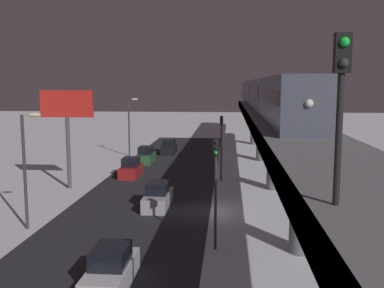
% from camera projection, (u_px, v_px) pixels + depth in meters
% --- Properties ---
extents(ground_plane, '(240.00, 240.00, 0.00)m').
position_uv_depth(ground_plane, '(205.00, 211.00, 32.93)').
color(ground_plane, white).
extents(avenue_asphalt, '(11.00, 91.32, 0.01)m').
position_uv_depth(avenue_asphalt, '(138.00, 210.00, 33.35)').
color(avenue_asphalt, '#28282D').
rests_on(avenue_asphalt, ground_plane).
extents(elevated_railway, '(5.00, 91.32, 6.56)m').
position_uv_depth(elevated_railway, '(285.00, 137.00, 31.69)').
color(elevated_railway, slate).
rests_on(elevated_railway, ground_plane).
extents(subway_train, '(2.94, 74.07, 3.40)m').
position_uv_depth(subway_train, '(260.00, 93.00, 59.40)').
color(subway_train, '#4C5160').
rests_on(subway_train, elevated_railway).
extents(rail_signal, '(0.36, 0.41, 4.00)m').
position_uv_depth(rail_signal, '(341.00, 89.00, 10.09)').
color(rail_signal, black).
rests_on(rail_signal, elevated_railway).
extents(sedan_black, '(1.91, 4.29, 1.97)m').
position_uv_depth(sedan_black, '(169.00, 148.00, 60.70)').
color(sedan_black, black).
rests_on(sedan_black, ground_plane).
extents(sedan_red, '(1.80, 4.11, 1.97)m').
position_uv_depth(sedan_red, '(131.00, 169.00, 45.37)').
color(sedan_red, '#A51E1E').
rests_on(sedan_red, ground_plane).
extents(sedan_silver, '(1.80, 4.58, 1.97)m').
position_uv_depth(sedan_silver, '(158.00, 197.00, 33.98)').
color(sedan_silver, '#B2B2B7').
rests_on(sedan_silver, ground_plane).
extents(sedan_green, '(1.80, 4.38, 1.97)m').
position_uv_depth(sedan_green, '(146.00, 156.00, 53.45)').
color(sedan_green, '#2D6038').
rests_on(sedan_green, ground_plane).
extents(sedan_white, '(1.80, 4.53, 1.97)m').
position_uv_depth(sedan_white, '(111.00, 271.00, 20.54)').
color(sedan_white, silver).
rests_on(sedan_white, ground_plane).
extents(traffic_light_near, '(0.32, 0.44, 6.40)m').
position_uv_depth(traffic_light_near, '(216.00, 178.00, 24.78)').
color(traffic_light_near, '#2D2D2D').
rests_on(traffic_light_near, ground_plane).
extents(traffic_light_mid, '(0.32, 0.44, 6.40)m').
position_uv_depth(traffic_light_mid, '(221.00, 139.00, 42.82)').
color(traffic_light_mid, '#2D2D2D').
rests_on(traffic_light_mid, ground_plane).
extents(commercial_billboard, '(4.80, 0.36, 8.90)m').
position_uv_depth(commercial_billboard, '(67.00, 114.00, 39.40)').
color(commercial_billboard, '#4C4C51').
rests_on(commercial_billboard, ground_plane).
extents(street_lamp_near, '(1.35, 0.44, 7.65)m').
position_uv_depth(street_lamp_near, '(27.00, 157.00, 28.27)').
color(street_lamp_near, '#38383D').
rests_on(street_lamp_near, ground_plane).
extents(street_lamp_far, '(1.35, 0.44, 7.65)m').
position_uv_depth(street_lamp_far, '(131.00, 120.00, 57.89)').
color(street_lamp_far, '#38383D').
rests_on(street_lamp_far, ground_plane).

